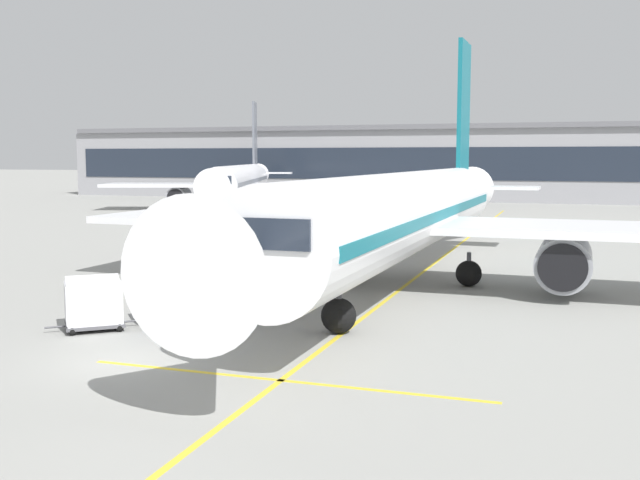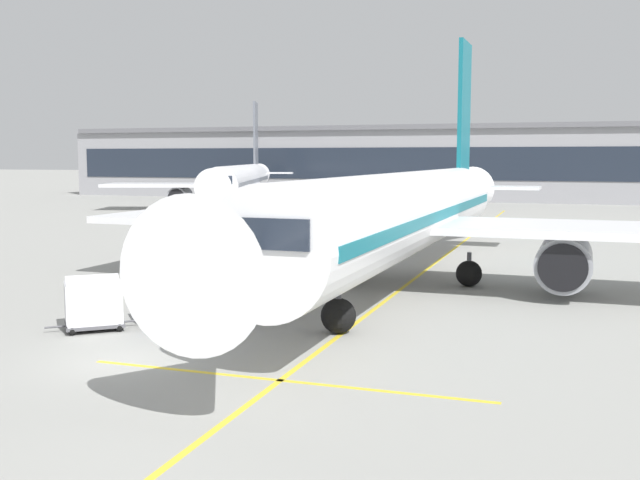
% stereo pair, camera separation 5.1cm
% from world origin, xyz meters
% --- Properties ---
extents(ground_plane, '(600.00, 600.00, 0.00)m').
position_xyz_m(ground_plane, '(0.00, 0.00, 0.00)').
color(ground_plane, gray).
extents(parked_airplane, '(32.15, 42.18, 13.99)m').
position_xyz_m(parked_airplane, '(5.32, 15.91, 3.49)').
color(parked_airplane, white).
rests_on(parked_airplane, ground).
extents(belt_loader, '(4.83, 4.16, 3.32)m').
position_xyz_m(belt_loader, '(0.81, 7.81, 0.91)').
color(belt_loader, silver).
rests_on(belt_loader, ground).
extents(baggage_cart_lead, '(2.61, 2.51, 1.91)m').
position_xyz_m(baggage_cart_lead, '(-1.34, 4.97, 1.00)').
color(baggage_cart_lead, '#515156').
rests_on(baggage_cart_lead, ground).
extents(baggage_cart_second, '(2.61, 2.51, 1.91)m').
position_xyz_m(baggage_cart_second, '(-3.39, 3.26, 1.00)').
color(baggage_cart_second, '#515156').
rests_on(baggage_cart_second, ground).
extents(ground_crew_by_loader, '(0.42, 0.47, 1.74)m').
position_xyz_m(ground_crew_by_loader, '(-0.67, 7.95, 1.00)').
color(ground_crew_by_loader, '#514C42').
rests_on(ground_crew_by_loader, ground).
extents(ground_crew_by_carts, '(0.30, 0.56, 1.74)m').
position_xyz_m(ground_crew_by_carts, '(-0.20, 4.58, 1.00)').
color(ground_crew_by_carts, '#514C42').
rests_on(ground_crew_by_carts, ground).
extents(ground_crew_marshaller, '(0.51, 0.39, 1.74)m').
position_xyz_m(ground_crew_marshaller, '(1.92, 6.14, 1.00)').
color(ground_crew_marshaller, black).
rests_on(ground_crew_marshaller, ground).
extents(safety_cone_engine_keepout, '(0.60, 0.60, 0.68)m').
position_xyz_m(safety_cone_engine_keepout, '(-0.66, 16.02, 0.33)').
color(safety_cone_engine_keepout, black).
rests_on(safety_cone_engine_keepout, ground).
extents(safety_cone_wingtip, '(0.56, 0.56, 0.64)m').
position_xyz_m(safety_cone_wingtip, '(-0.61, 15.02, 0.31)').
color(safety_cone_wingtip, black).
rests_on(safety_cone_wingtip, ground).
extents(safety_cone_nose_mark, '(0.53, 0.53, 0.61)m').
position_xyz_m(safety_cone_nose_mark, '(-2.33, 15.85, 0.29)').
color(safety_cone_nose_mark, black).
rests_on(safety_cone_nose_mark, ground).
extents(apron_guidance_line_lead_in, '(0.20, 110.00, 0.01)m').
position_xyz_m(apron_guidance_line_lead_in, '(5.30, 15.16, 0.00)').
color(apron_guidance_line_lead_in, yellow).
rests_on(apron_guidance_line_lead_in, ground).
extents(apron_guidance_line_stop_bar, '(12.00, 0.20, 0.01)m').
position_xyz_m(apron_guidance_line_stop_bar, '(5.31, -0.33, 0.00)').
color(apron_guidance_line_stop_bar, yellow).
rests_on(apron_guidance_line_stop_bar, ground).
extents(terminal_building, '(118.94, 21.63, 10.89)m').
position_xyz_m(terminal_building, '(-6.09, 96.03, 5.39)').
color(terminal_building, '#939399').
rests_on(terminal_building, ground).
extents(distant_airplane, '(32.56, 40.82, 13.91)m').
position_xyz_m(distant_airplane, '(-24.52, 61.43, 3.41)').
color(distant_airplane, white).
rests_on(distant_airplane, ground).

